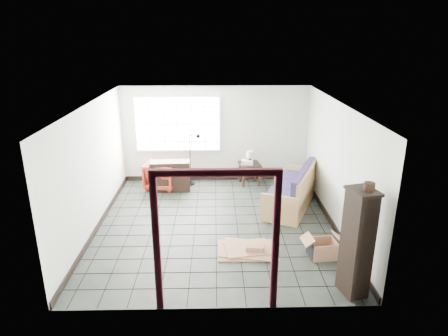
{
  "coord_description": "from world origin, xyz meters",
  "views": [
    {
      "loc": [
        -0.0,
        -7.73,
        3.94
      ],
      "look_at": [
        0.18,
        0.3,
        1.18
      ],
      "focal_mm": 32.0,
      "sensor_mm": 36.0,
      "label": 1
    }
  ],
  "objects_px": {
    "futon_sofa": "(294,192)",
    "tall_shelf": "(357,242)",
    "armchair": "(161,174)",
    "side_table": "(250,167)"
  },
  "relations": [
    {
      "from": "side_table",
      "to": "tall_shelf",
      "type": "distance_m",
      "value": 4.97
    },
    {
      "from": "armchair",
      "to": "tall_shelf",
      "type": "height_order",
      "value": "tall_shelf"
    },
    {
      "from": "futon_sofa",
      "to": "tall_shelf",
      "type": "relative_size",
      "value": 1.32
    },
    {
      "from": "futon_sofa",
      "to": "armchair",
      "type": "relative_size",
      "value": 2.95
    },
    {
      "from": "tall_shelf",
      "to": "side_table",
      "type": "bearing_deg",
      "value": 89.39
    },
    {
      "from": "side_table",
      "to": "tall_shelf",
      "type": "relative_size",
      "value": 0.35
    },
    {
      "from": "armchair",
      "to": "tall_shelf",
      "type": "distance_m",
      "value": 5.83
    },
    {
      "from": "futon_sofa",
      "to": "side_table",
      "type": "distance_m",
      "value": 1.74
    },
    {
      "from": "futon_sofa",
      "to": "tall_shelf",
      "type": "distance_m",
      "value": 3.39
    },
    {
      "from": "futon_sofa",
      "to": "armchair",
      "type": "distance_m",
      "value": 3.49
    }
  ]
}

